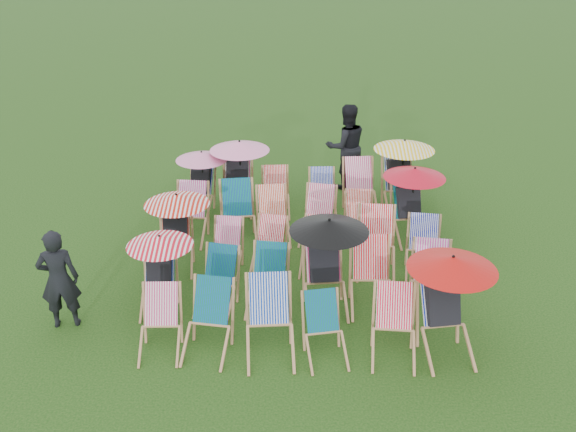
{
  "coord_description": "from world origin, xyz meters",
  "views": [
    {
      "loc": [
        -0.05,
        -9.4,
        5.61
      ],
      "look_at": [
        -0.16,
        0.27,
        0.9
      ],
      "focal_mm": 40.0,
      "sensor_mm": 36.0,
      "label": 1
    }
  ],
  "objects_px": {
    "deckchair_0": "(160,324)",
    "deckchair_29": "(401,175)",
    "person_left": "(59,279)",
    "person_rear": "(346,146)",
    "deckchair_5": "(447,305)"
  },
  "relations": [
    {
      "from": "deckchair_5",
      "to": "person_left",
      "type": "xyz_separation_m",
      "value": [
        -5.44,
        0.55,
        0.03
      ]
    },
    {
      "from": "deckchair_0",
      "to": "person_rear",
      "type": "height_order",
      "value": "person_rear"
    },
    {
      "from": "person_left",
      "to": "deckchair_5",
      "type": "bearing_deg",
      "value": 161.98
    },
    {
      "from": "deckchair_29",
      "to": "person_rear",
      "type": "bearing_deg",
      "value": 125.39
    },
    {
      "from": "deckchair_29",
      "to": "person_left",
      "type": "relative_size",
      "value": 0.92
    },
    {
      "from": "deckchair_0",
      "to": "deckchair_29",
      "type": "distance_m",
      "value": 6.13
    },
    {
      "from": "deckchair_0",
      "to": "deckchair_29",
      "type": "relative_size",
      "value": 0.61
    },
    {
      "from": "deckchair_29",
      "to": "person_left",
      "type": "xyz_separation_m",
      "value": [
        -5.5,
        -4.07,
        0.02
      ]
    },
    {
      "from": "person_rear",
      "to": "person_left",
      "type": "bearing_deg",
      "value": 34.88
    },
    {
      "from": "deckchair_29",
      "to": "person_left",
      "type": "distance_m",
      "value": 6.84
    },
    {
      "from": "deckchair_0",
      "to": "person_rear",
      "type": "bearing_deg",
      "value": 61.43
    },
    {
      "from": "deckchair_5",
      "to": "person_left",
      "type": "distance_m",
      "value": 5.47
    },
    {
      "from": "deckchair_29",
      "to": "person_rear",
      "type": "xyz_separation_m",
      "value": [
        -1.03,
        1.15,
        0.18
      ]
    },
    {
      "from": "deckchair_5",
      "to": "person_rear",
      "type": "xyz_separation_m",
      "value": [
        -0.97,
        5.77,
        0.18
      ]
    },
    {
      "from": "deckchair_0",
      "to": "deckchair_29",
      "type": "xyz_separation_m",
      "value": [
        3.97,
        4.66,
        0.32
      ]
    }
  ]
}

